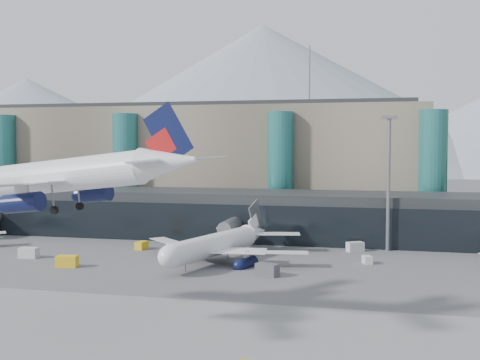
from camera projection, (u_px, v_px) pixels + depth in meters
The scene contains 16 objects.
ground at pixel (141, 308), 74.26m from camera, with size 900.00×900.00×0.00m, color #515154.
runway_strip at pixel (82, 348), 59.69m from camera, with size 400.00×40.00×0.04m, color slate.
runway_markings at pixel (82, 347), 59.68m from camera, with size 128.00×1.00×0.02m.
concourse at pixel (245, 215), 130.05m from camera, with size 170.00×27.00×10.00m.
terminal_main at pixel (183, 162), 166.52m from camera, with size 130.00×30.00×31.00m.
teal_towers at pixel (200, 169), 148.77m from camera, with size 116.40×19.40×46.00m.
mountain_ridge at pixel (364, 109), 437.06m from camera, with size 910.00×400.00×110.00m.
lightmast_mid at pixel (388, 175), 113.15m from camera, with size 3.00×1.20×25.60m.
hero_jet at pixel (80, 166), 65.36m from camera, with size 32.04×31.80×10.37m.
jet_parked_mid at pixel (224, 236), 104.96m from camera, with size 32.44×34.00×10.91m.
veh_a at pixel (29, 253), 106.99m from camera, with size 3.26×1.83×1.83m, color silver.
veh_b at pixel (142, 245), 115.69m from camera, with size 2.62×1.61×1.51m, color gold.
veh_c at pixel (267, 270), 92.26m from camera, with size 3.45×1.82×1.92m, color #4A494E.
veh_d at pixel (355, 247), 113.38m from camera, with size 3.12×1.67×1.78m, color silver.
veh_g at pixel (367, 260), 101.77m from camera, with size 2.26×1.32×1.32m, color silver.
veh_h at pixel (67, 261), 98.87m from camera, with size 3.42×1.80×1.89m, color gold.
Camera 1 is at (28.72, -68.42, 20.20)m, focal length 45.00 mm.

